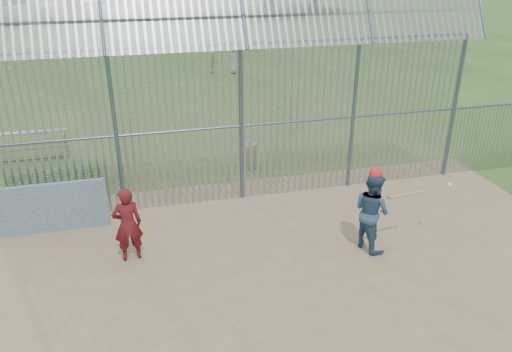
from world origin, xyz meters
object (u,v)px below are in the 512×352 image
object	(u,v)px
dugout_wall	(51,208)
onlooker	(128,224)
bleacher	(17,146)
batter	(372,211)
trash_can	(249,155)

from	to	relation	value
dugout_wall	onlooker	world-z (taller)	onlooker
bleacher	dugout_wall	bearing A→B (deg)	-72.23
dugout_wall	batter	world-z (taller)	batter
onlooker	bleacher	xyz separation A→B (m)	(-3.29, 6.57, -0.43)
dugout_wall	batter	xyz separation A→B (m)	(6.76, -2.41, 0.29)
onlooker	bleacher	size ratio (longest dim) A/B	0.55
bleacher	batter	bearing A→B (deg)	-41.45
batter	onlooker	xyz separation A→B (m)	(-5.07, 0.81, -0.06)
batter	bleacher	bearing A→B (deg)	31.28
batter	onlooker	size ratio (longest dim) A/B	1.08
dugout_wall	trash_can	world-z (taller)	dugout_wall
bleacher	trash_can	bearing A→B (deg)	-19.09
batter	onlooker	world-z (taller)	batter
onlooker	bleacher	world-z (taller)	onlooker
dugout_wall	bleacher	world-z (taller)	dugout_wall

